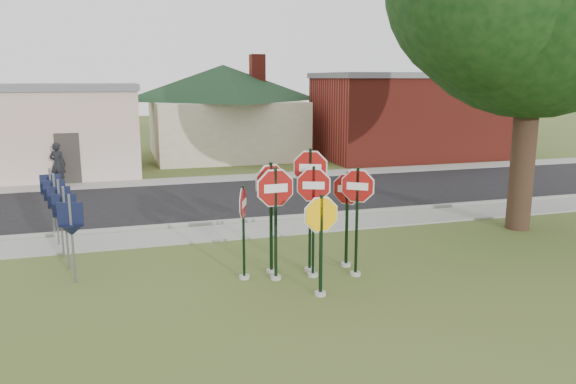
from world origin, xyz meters
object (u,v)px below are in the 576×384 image
object	(u,v)px
stop_sign_center	(313,206)
pedestrian	(58,164)
stop_sign_left	(276,206)
stop_sign_yellow	(321,233)

from	to	relation	value
stop_sign_center	pedestrian	distance (m)	14.70
stop_sign_left	pedestrian	bearing A→B (deg)	113.53
stop_sign_yellow	stop_sign_left	size ratio (longest dim) A/B	0.84
stop_sign_left	stop_sign_center	bearing A→B (deg)	-4.70
stop_sign_center	stop_sign_yellow	xyz separation A→B (m)	(-0.23, -1.13, -0.31)
pedestrian	stop_sign_yellow	bearing A→B (deg)	136.82
stop_sign_yellow	stop_sign_left	bearing A→B (deg)	117.77
stop_sign_left	pedestrian	distance (m)	14.28
pedestrian	stop_sign_left	bearing A→B (deg)	136.45
stop_sign_yellow	stop_sign_center	bearing A→B (deg)	78.54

